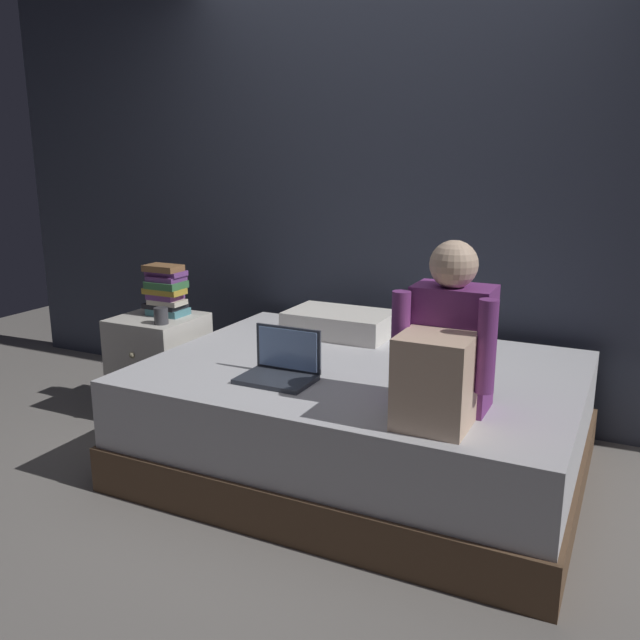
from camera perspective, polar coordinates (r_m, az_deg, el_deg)
ground_plane at (r=3.14m, az=-2.10°, el=-14.06°), size 8.00×8.00×0.00m
wall_back at (r=3.87m, az=6.32°, el=12.05°), size 5.60×0.10×2.70m
bed at (r=3.20m, az=3.63°, el=-8.42°), size 2.00×1.50×0.52m
nightstand at (r=3.92m, az=-13.61°, el=-3.93°), size 0.44×0.46×0.59m
person_sitting at (r=2.50m, az=10.75°, el=-2.60°), size 0.39×0.44×0.66m
laptop at (r=2.91m, az=-3.39°, el=-4.04°), size 0.32×0.23×0.22m
pillow at (r=3.61m, az=1.72°, el=-0.27°), size 0.56×0.36×0.13m
book_stack at (r=3.83m, az=-13.14°, el=2.46°), size 0.24×0.16×0.29m
mug at (r=3.66m, az=-13.53°, el=0.35°), size 0.08×0.08×0.09m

